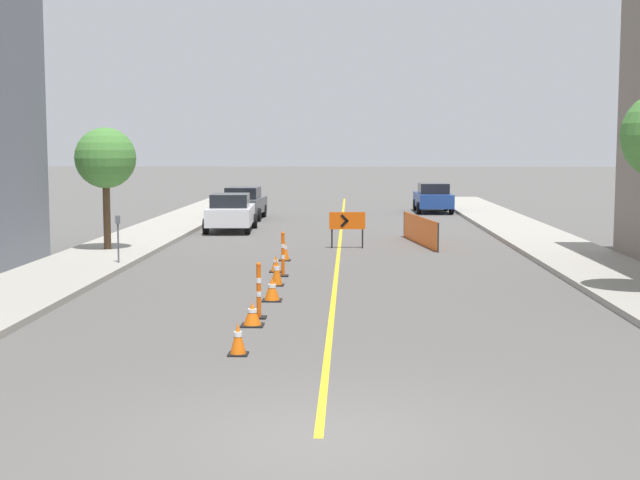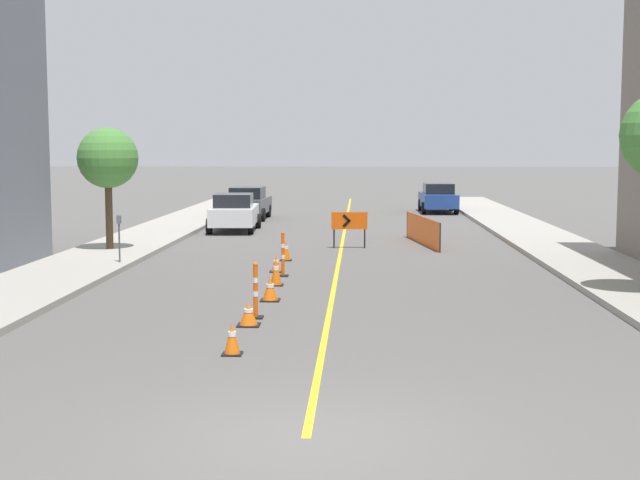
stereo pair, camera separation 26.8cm
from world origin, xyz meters
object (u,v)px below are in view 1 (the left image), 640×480
traffic_cone_fourth (277,272)px  street_tree_left_near (105,159)px  arrow_barricade_primary (347,222)px  parked_car_curb_near (231,212)px  traffic_cone_second (252,314)px  traffic_cone_fifth (276,264)px  traffic_cone_nearest (238,339)px  parked_car_curb_far (433,198)px  traffic_cone_third (272,289)px  delineator_post_rear (283,257)px  parked_car_curb_mid (244,203)px  delineator_post_front (259,294)px  traffic_cone_farthest (285,251)px  parking_meter_near_curb (118,229)px

traffic_cone_fourth → street_tree_left_near: 9.51m
arrow_barricade_primary → parked_car_curb_near: bearing=126.1°
traffic_cone_second → parked_car_curb_near: 20.13m
traffic_cone_second → traffic_cone_fifth: size_ratio=1.00×
traffic_cone_nearest → street_tree_left_near: bearing=113.3°
parked_car_curb_far → traffic_cone_third: bearing=-103.4°
traffic_cone_second → traffic_cone_fourth: traffic_cone_fourth is taller
traffic_cone_third → parked_car_curb_far: size_ratio=0.13×
delineator_post_rear → parked_car_curb_mid: parked_car_curb_mid is taller
delineator_post_front → parked_car_curb_mid: bearing=97.5°
street_tree_left_near → traffic_cone_third: bearing=-54.9°
traffic_cone_farthest → traffic_cone_third: bearing=-88.1°
traffic_cone_nearest → parked_car_curb_far: 34.10m
arrow_barricade_primary → parked_car_curb_near: 7.88m
delineator_post_front → delineator_post_rear: bearing=89.5°
street_tree_left_near → traffic_cone_farthest: bearing=-15.0°
traffic_cone_second → traffic_cone_third: size_ratio=0.87×
traffic_cone_second → arrow_barricade_primary: 13.87m
traffic_cone_third → arrow_barricade_primary: arrow_barricade_primary is taller
traffic_cone_second → traffic_cone_third: (0.14, 2.90, 0.04)m
parked_car_curb_mid → street_tree_left_near: bearing=-99.6°
parked_car_curb_mid → parked_car_curb_far: (9.72, 4.94, 0.00)m
traffic_cone_farthest → delineator_post_front: 9.41m
traffic_cone_second → delineator_post_front: bearing=86.4°
street_tree_left_near → arrow_barricade_primary: bearing=13.5°
arrow_barricade_primary → parked_car_curb_mid: size_ratio=0.29×
traffic_cone_fifth → street_tree_left_near: size_ratio=0.12×
delineator_post_front → parked_car_curb_near: parked_car_curb_near is taller
traffic_cone_second → street_tree_left_near: (-6.14, 11.82, 2.92)m
traffic_cone_nearest → parking_meter_near_curb: 11.94m
traffic_cone_second → parked_car_curb_mid: bearing=97.2°
traffic_cone_nearest → street_tree_left_near: size_ratio=0.14×
arrow_barricade_primary → traffic_cone_nearest: bearing=-99.0°
delineator_post_rear → arrow_barricade_primary: (1.74, 6.92, 0.38)m
traffic_cone_second → parked_car_curb_mid: size_ratio=0.11×
traffic_cone_fourth → parking_meter_near_curb: (-4.93, 3.20, 0.81)m
traffic_cone_fifth → delineator_post_front: delineator_post_front is taller
parked_car_curb_near → parked_car_curb_far: bearing=46.5°
arrow_barricade_primary → parked_car_curb_far: bearing=72.4°
traffic_cone_nearest → street_tree_left_near: (-6.16, 14.30, 2.87)m
arrow_barricade_primary → parked_car_curb_far: 17.88m
delineator_post_rear → street_tree_left_near: size_ratio=0.31×
parking_meter_near_curb → delineator_post_rear: bearing=-17.5°
traffic_cone_fifth → arrow_barricade_primary: size_ratio=0.38×
delineator_post_front → parked_car_curb_mid: (-3.33, 25.26, 0.29)m
traffic_cone_second → parking_meter_near_curb: size_ratio=0.34×
arrow_barricade_primary → parked_car_curb_mid: (-5.12, 12.33, -0.12)m
traffic_cone_farthest → parked_car_curb_near: 10.14m
traffic_cone_farthest → arrow_barricade_primary: 4.07m
traffic_cone_farthest → street_tree_left_near: bearing=165.0°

